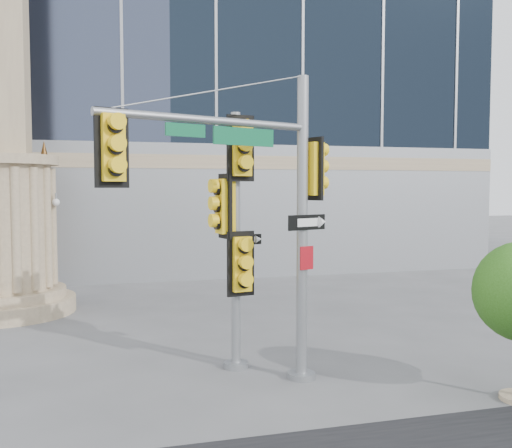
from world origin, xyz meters
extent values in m
plane|color=#545456|center=(0.00, 0.00, 0.00)|extent=(120.00, 120.00, 0.00)
cylinder|color=gray|center=(-6.00, 9.00, 0.25)|extent=(4.40, 4.40, 0.50)
cylinder|color=gray|center=(-6.00, 9.00, 0.65)|extent=(3.80, 3.80, 0.30)
cylinder|color=gray|center=(-6.00, 9.00, 2.80)|extent=(3.00, 3.00, 4.00)
cylinder|color=gray|center=(-6.00, 9.00, 4.95)|extent=(3.50, 3.50, 0.30)
cone|color=#472D14|center=(-4.70, 9.00, 5.35)|extent=(0.24, 0.24, 0.50)
cylinder|color=slate|center=(1.14, 0.50, 0.06)|extent=(0.60, 0.60, 0.13)
cylinder|color=slate|center=(1.14, 0.50, 3.19)|extent=(0.23, 0.23, 6.38)
cylinder|color=slate|center=(-0.96, -0.28, 5.32)|extent=(4.25, 1.68, 0.15)
cube|color=#0B5E37|center=(-0.26, -0.04, 5.05)|extent=(1.31, 0.52, 0.34)
cube|color=yellow|center=(-2.76, -0.94, 4.74)|extent=(0.65, 0.48, 1.33)
cube|color=yellow|center=(1.42, 0.60, 4.47)|extent=(0.48, 0.65, 1.33)
cube|color=black|center=(1.19, 0.36, 3.35)|extent=(0.93, 0.37, 0.32)
cube|color=#A30F19|center=(1.19, 0.36, 2.61)|extent=(0.33, 0.15, 0.49)
cylinder|color=slate|center=(-0.05, 1.55, 0.07)|extent=(0.55, 0.55, 0.14)
cylinder|color=slate|center=(-0.05, 1.55, 2.86)|extent=(0.21, 0.21, 5.73)
cube|color=yellow|center=(-0.01, 1.30, 4.93)|extent=(0.68, 0.43, 1.43)
cube|color=yellow|center=(-0.30, 1.50, 3.67)|extent=(0.43, 0.68, 1.43)
cube|color=yellow|center=(-0.01, 1.30, 2.41)|extent=(0.68, 0.43, 1.43)
cube|color=black|center=(0.18, 1.45, 2.92)|extent=(0.70, 0.17, 0.23)
camera|label=1|loc=(-2.94, -10.78, 4.08)|focal=40.00mm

